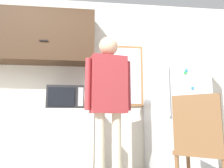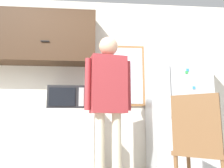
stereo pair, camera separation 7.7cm
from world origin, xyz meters
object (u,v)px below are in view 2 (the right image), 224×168
at_px(person, 108,92).
at_px(chair, 200,143).
at_px(microwave, 67,98).
at_px(refrigerator, 177,104).

relative_size(person, chair, 1.80).
height_order(person, chair, person).
bearing_deg(microwave, chair, -37.47).
height_order(microwave, person, person).
height_order(microwave, chair, microwave).
xyz_separation_m(person, chair, (0.81, -0.57, -0.55)).
distance_m(microwave, refrigerator, 1.57).
bearing_deg(microwave, refrigerator, 1.32).
xyz_separation_m(microwave, refrigerator, (1.57, 0.04, -0.07)).
bearing_deg(refrigerator, chair, -101.46).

